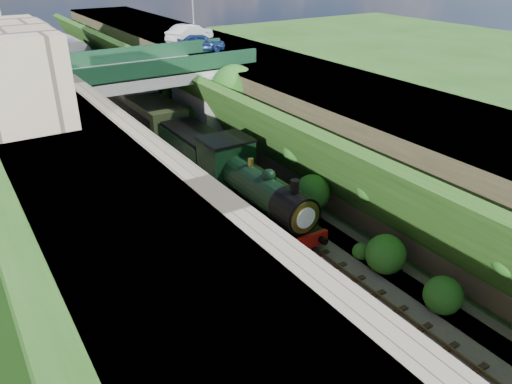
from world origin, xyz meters
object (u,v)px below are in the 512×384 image
car_blue (201,42)px  locomotive (252,189)px  lamppost (193,3)px  tree (235,91)px  tender (195,153)px  car_silver (190,33)px  road_bridge (151,95)px

car_blue → locomotive: (-5.85, -17.50, -5.05)m
lamppost → locomotive: lamppost is taller
lamppost → tree: bearing=-102.9°
lamppost → locomotive: 24.53m
tender → car_blue: bearing=60.0°
tree → lamppost: (2.78, 12.09, 4.92)m
tree → car_silver: car_silver is taller
road_bridge → tender: (0.26, -6.73, -2.46)m
locomotive → road_bridge: bearing=91.0°
road_bridge → tree: 6.48m
road_bridge → tender: road_bridge is taller
lamppost → locomotive: (-7.49, -22.06, -7.67)m
tender → tree: bearing=28.9°
road_bridge → locomotive: road_bridge is taller
tree → car_blue: bearing=81.4°
car_blue → locomotive: 19.13m
tender → road_bridge: bearing=92.2°
road_bridge → locomotive: (0.26, -14.09, -2.18)m
lamppost → locomotive: size_ratio=0.59×
tree → car_silver: (2.12, 11.77, 2.42)m
lamppost → tender: 18.31m
tree → lamppost: size_ratio=1.10×
tender → lamppost: bearing=63.0°
road_bridge → locomotive: size_ratio=1.56×
tree → car_silver: 12.20m
road_bridge → car_silver: 10.85m
road_bridge → tree: size_ratio=2.42×
tree → tender: (-4.71, -2.60, -3.03)m
car_silver → tender: bearing=128.7°
tree → car_blue: size_ratio=1.63×
lamppost → locomotive: bearing=-108.8°
car_blue → car_silver: (0.98, 4.24, 0.12)m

